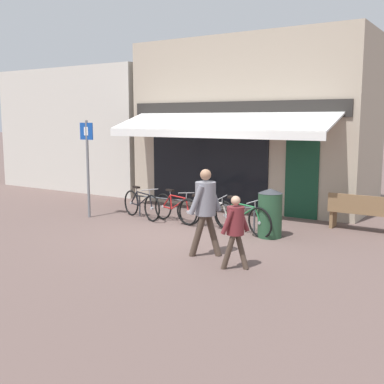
% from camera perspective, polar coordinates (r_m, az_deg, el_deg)
% --- Properties ---
extents(ground_plane, '(160.00, 160.00, 0.00)m').
position_cam_1_polar(ground_plane, '(11.13, -1.94, -4.87)').
color(ground_plane, brown).
extents(shop_front, '(7.04, 4.51, 4.94)m').
position_cam_1_polar(shop_front, '(15.02, 7.34, 8.06)').
color(shop_front, tan).
rests_on(shop_front, ground_plane).
extents(neighbour_building, '(6.51, 4.00, 4.41)m').
position_cam_1_polar(neighbour_building, '(19.44, -11.05, 7.30)').
color(neighbour_building, beige).
rests_on(neighbour_building, ground_plane).
extents(bike_rack_rail, '(3.50, 0.04, 0.57)m').
position_cam_1_polar(bike_rack_rail, '(12.06, 0.08, -1.51)').
color(bike_rack_rail, '#47494F').
rests_on(bike_rack_rail, ground_plane).
extents(bicycle_black, '(1.62, 0.67, 0.83)m').
position_cam_1_polar(bicycle_black, '(12.75, -6.03, -1.47)').
color(bicycle_black, black).
rests_on(bicycle_black, ground_plane).
extents(bicycle_red, '(1.63, 0.58, 0.83)m').
position_cam_1_polar(bicycle_red, '(12.23, -1.99, -1.90)').
color(bicycle_red, black).
rests_on(bicycle_red, ground_plane).
extents(bicycle_silver, '(1.70, 0.52, 0.81)m').
position_cam_1_polar(bicycle_silver, '(11.59, 1.80, -2.51)').
color(bicycle_silver, black).
rests_on(bicycle_silver, ground_plane).
extents(bicycle_green, '(1.75, 0.76, 0.85)m').
position_cam_1_polar(bicycle_green, '(11.03, 5.91, -3.03)').
color(bicycle_green, black).
rests_on(bicycle_green, ground_plane).
extents(pedestrian_adult, '(0.57, 0.69, 1.69)m').
position_cam_1_polar(pedestrian_adult, '(9.08, 1.61, -1.41)').
color(pedestrian_adult, '#47382D').
rests_on(pedestrian_adult, ground_plane).
extents(pedestrian_child, '(0.45, 0.52, 1.31)m').
position_cam_1_polar(pedestrian_child, '(8.35, 5.16, -3.93)').
color(pedestrian_child, '#47382D').
rests_on(pedestrian_child, ground_plane).
extents(litter_bin, '(0.54, 0.54, 1.09)m').
position_cam_1_polar(litter_bin, '(10.76, 9.22, -2.45)').
color(litter_bin, '#23472D').
rests_on(litter_bin, ground_plane).
extents(parking_sign, '(0.44, 0.07, 2.57)m').
position_cam_1_polar(parking_sign, '(12.96, -12.28, 3.86)').
color(parking_sign, slate).
rests_on(parking_sign, ground_plane).
extents(park_bench, '(1.60, 0.46, 0.87)m').
position_cam_1_polar(park_bench, '(11.87, 19.67, -2.24)').
color(park_bench, brown).
rests_on(park_bench, ground_plane).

